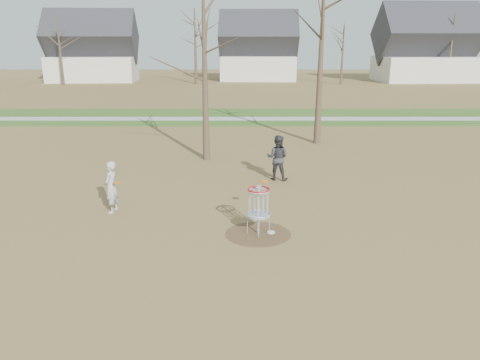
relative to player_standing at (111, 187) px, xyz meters
name	(u,v)px	position (x,y,z in m)	size (l,w,h in m)	color
ground	(258,234)	(4.43, -1.74, -0.80)	(160.00, 160.00, 0.00)	brown
green_band	(247,117)	(4.43, 19.26, -0.80)	(160.00, 8.00, 0.01)	#2D5119
footpath	(247,119)	(4.43, 18.26, -0.79)	(160.00, 1.50, 0.01)	#9E9E99
dirt_circle	(258,234)	(4.43, -1.74, -0.80)	(1.80, 1.80, 0.01)	#47331E
player_standing	(111,187)	(0.00, 0.00, 0.00)	(0.59, 0.38, 1.61)	#ACACAC
player_throwing	(277,158)	(5.35, 3.55, 0.06)	(0.84, 0.65, 1.72)	#2E2E32
disc_grounded	(271,232)	(4.79, -1.66, -0.78)	(0.22, 0.22, 0.02)	white
discs_in_play	(193,182)	(2.55, -0.38, 0.28)	(4.63, 0.55, 0.17)	orange
disc_golf_basket	(259,202)	(4.43, -1.74, 0.11)	(0.64, 0.64, 1.35)	#9EA3AD
bare_trees	(263,39)	(6.21, 34.05, 4.54)	(52.62, 44.98, 9.00)	#382B1E
houses_row	(276,54)	(8.75, 50.82, 2.72)	(56.51, 10.01, 7.26)	silver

